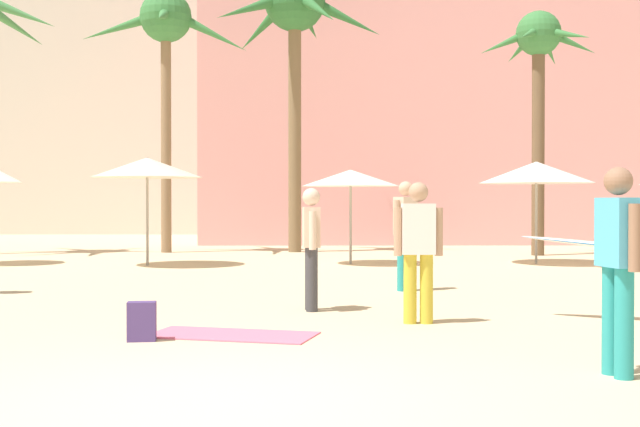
% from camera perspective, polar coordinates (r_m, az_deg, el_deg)
% --- Properties ---
extents(ground, '(120.00, 120.00, 0.00)m').
position_cam_1_polar(ground, '(6.60, -7.29, -12.24)').
color(ground, beige).
extents(hotel_pink, '(16.89, 10.24, 12.46)m').
position_cam_1_polar(hotel_pink, '(34.30, 7.27, 8.76)').
color(hotel_pink, pink).
rests_on(hotel_pink, ground).
extents(palm_tree_left, '(4.86, 5.05, 8.24)m').
position_cam_1_polar(palm_tree_left, '(25.59, -1.68, 12.81)').
color(palm_tree_left, brown).
rests_on(palm_tree_left, ground).
extents(palm_tree_center, '(3.23, 3.06, 6.71)m').
position_cam_1_polar(palm_tree_center, '(24.50, 14.41, 9.86)').
color(palm_tree_center, brown).
rests_on(palm_tree_center, ground).
extents(palm_tree_right, '(4.94, 4.95, 7.59)m').
position_cam_1_polar(palm_tree_right, '(25.63, -10.29, 11.72)').
color(palm_tree_right, '#896B4C').
rests_on(palm_tree_right, ground).
extents(cafe_umbrella_0, '(2.32, 2.32, 2.24)m').
position_cam_1_polar(cafe_umbrella_0, '(20.12, 2.06, 2.38)').
color(cafe_umbrella_0, gray).
rests_on(cafe_umbrella_0, ground).
extents(cafe_umbrella_2, '(2.70, 2.70, 2.43)m').
position_cam_1_polar(cafe_umbrella_2, '(20.88, 14.26, 2.67)').
color(cafe_umbrella_2, gray).
rests_on(cafe_umbrella_2, ground).
extents(cafe_umbrella_4, '(2.55, 2.55, 2.50)m').
position_cam_1_polar(cafe_umbrella_4, '(20.08, -11.48, 3.03)').
color(cafe_umbrella_4, gray).
rests_on(cafe_umbrella_4, ground).
extents(beach_towel, '(1.99, 1.31, 0.01)m').
position_cam_1_polar(beach_towel, '(9.60, -5.92, -8.07)').
color(beach_towel, '#EF6684').
rests_on(beach_towel, ground).
extents(backpack, '(0.32, 0.27, 0.42)m').
position_cam_1_polar(backpack, '(9.35, -11.82, -7.11)').
color(backpack, '#4A3773').
rests_on(backpack, ground).
extents(person_mid_left, '(0.29, 0.61, 1.78)m').
position_cam_1_polar(person_mid_left, '(7.67, 19.29, -3.04)').
color(person_mid_left, teal).
rests_on(person_mid_left, ground).
extents(person_near_right, '(0.60, 0.24, 1.72)m').
position_cam_1_polar(person_near_right, '(10.44, 6.59, -2.18)').
color(person_near_right, gold).
rests_on(person_near_right, ground).
extents(person_far_right, '(0.49, 0.50, 1.82)m').
position_cam_1_polar(person_far_right, '(14.25, 5.75, -1.14)').
color(person_far_right, teal).
rests_on(person_far_right, ground).
extents(person_far_left, '(0.26, 0.61, 1.67)m').
position_cam_1_polar(person_far_left, '(11.60, -0.59, -2.02)').
color(person_far_left, '#3D3D42').
rests_on(person_far_left, ground).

